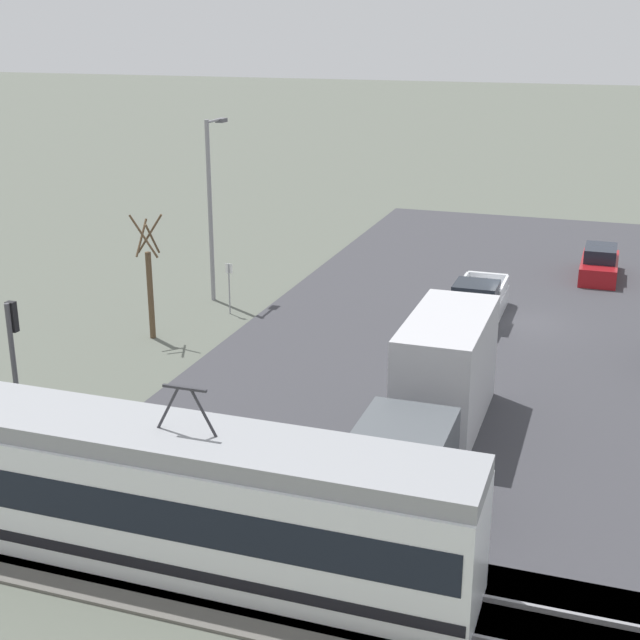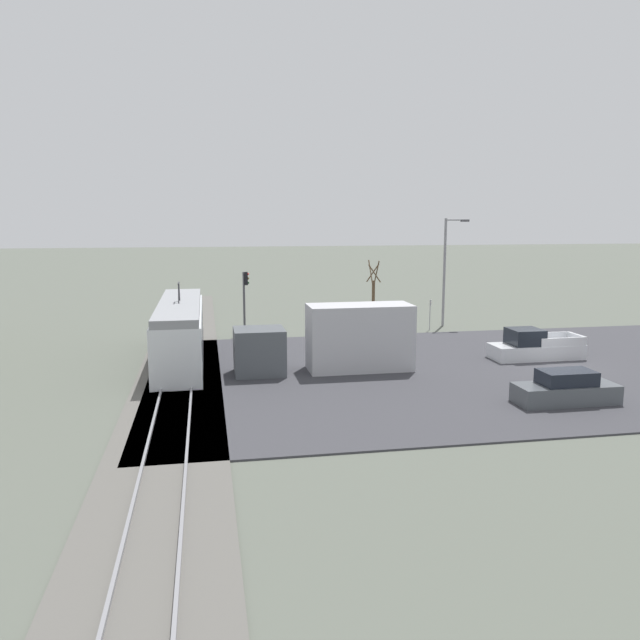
{
  "view_description": "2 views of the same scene",
  "coord_description": "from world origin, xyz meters",
  "px_view_note": "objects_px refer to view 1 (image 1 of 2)",
  "views": [
    {
      "loc": [
        -3.77,
        37.61,
        12.58
      ],
      "look_at": [
        5.47,
        10.53,
        2.94
      ],
      "focal_mm": 50.0,
      "sensor_mm": 36.0,
      "label": 1
    },
    {
      "loc": [
        -31.86,
        19.37,
        8.35
      ],
      "look_at": [
        0.62,
        13.39,
        2.98
      ],
      "focal_mm": 35.0,
      "sensor_mm": 36.0,
      "label": 2
    }
  ],
  "objects_px": {
    "no_parking_sign": "(229,283)",
    "light_rail_tram": "(190,500)",
    "box_truck": "(438,390)",
    "traffic_light_pole": "(14,352)",
    "street_lamp_near_crossing": "(212,198)",
    "pickup_truck": "(477,304)",
    "street_tree": "(150,283)",
    "sedan_car_0": "(599,265)"
  },
  "relations": [
    {
      "from": "box_truck",
      "to": "traffic_light_pole",
      "type": "height_order",
      "value": "traffic_light_pole"
    },
    {
      "from": "no_parking_sign",
      "to": "light_rail_tram",
      "type": "bearing_deg",
      "value": 111.72
    },
    {
      "from": "box_truck",
      "to": "street_lamp_near_crossing",
      "type": "relative_size",
      "value": 1.16
    },
    {
      "from": "street_lamp_near_crossing",
      "to": "box_truck",
      "type": "bearing_deg",
      "value": 138.46
    },
    {
      "from": "box_truck",
      "to": "sedan_car_0",
      "type": "bearing_deg",
      "value": -100.92
    },
    {
      "from": "light_rail_tram",
      "to": "pickup_truck",
      "type": "distance_m",
      "value": 21.1
    },
    {
      "from": "pickup_truck",
      "to": "street_lamp_near_crossing",
      "type": "distance_m",
      "value": 13.0
    },
    {
      "from": "pickup_truck",
      "to": "no_parking_sign",
      "type": "relative_size",
      "value": 2.34
    },
    {
      "from": "box_truck",
      "to": "traffic_light_pole",
      "type": "relative_size",
      "value": 2.14
    },
    {
      "from": "street_lamp_near_crossing",
      "to": "street_tree",
      "type": "bearing_deg",
      "value": 88.95
    },
    {
      "from": "light_rail_tram",
      "to": "sedan_car_0",
      "type": "relative_size",
      "value": 2.96
    },
    {
      "from": "box_truck",
      "to": "sedan_car_0",
      "type": "distance_m",
      "value": 21.51
    },
    {
      "from": "box_truck",
      "to": "street_lamp_near_crossing",
      "type": "height_order",
      "value": "street_lamp_near_crossing"
    },
    {
      "from": "light_rail_tram",
      "to": "sedan_car_0",
      "type": "distance_m",
      "value": 30.73
    },
    {
      "from": "light_rail_tram",
      "to": "sedan_car_0",
      "type": "height_order",
      "value": "light_rail_tram"
    },
    {
      "from": "box_truck",
      "to": "pickup_truck",
      "type": "height_order",
      "value": "box_truck"
    },
    {
      "from": "street_lamp_near_crossing",
      "to": "no_parking_sign",
      "type": "height_order",
      "value": "street_lamp_near_crossing"
    },
    {
      "from": "sedan_car_0",
      "to": "traffic_light_pole",
      "type": "distance_m",
      "value": 30.16
    },
    {
      "from": "pickup_truck",
      "to": "street_tree",
      "type": "bearing_deg",
      "value": 27.87
    },
    {
      "from": "light_rail_tram",
      "to": "box_truck",
      "type": "bearing_deg",
      "value": -116.32
    },
    {
      "from": "sedan_car_0",
      "to": "traffic_light_pole",
      "type": "relative_size",
      "value": 1.02
    },
    {
      "from": "light_rail_tram",
      "to": "no_parking_sign",
      "type": "xyz_separation_m",
      "value": [
        7.24,
        -18.18,
        -0.34
      ]
    },
    {
      "from": "no_parking_sign",
      "to": "traffic_light_pole",
      "type": "bearing_deg",
      "value": 86.48
    },
    {
      "from": "box_truck",
      "to": "traffic_light_pole",
      "type": "xyz_separation_m",
      "value": [
        12.29,
        4.15,
        1.24
      ]
    },
    {
      "from": "sedan_car_0",
      "to": "traffic_light_pole",
      "type": "height_order",
      "value": "traffic_light_pole"
    },
    {
      "from": "pickup_truck",
      "to": "street_tree",
      "type": "distance_m",
      "value": 14.16
    },
    {
      "from": "box_truck",
      "to": "sedan_car_0",
      "type": "xyz_separation_m",
      "value": [
        -4.07,
        -21.09,
        -1.01
      ]
    },
    {
      "from": "light_rail_tram",
      "to": "pickup_truck",
      "type": "relative_size",
      "value": 2.54
    },
    {
      "from": "traffic_light_pole",
      "to": "street_lamp_near_crossing",
      "type": "distance_m",
      "value": 15.84
    },
    {
      "from": "sedan_car_0",
      "to": "light_rail_tram",
      "type": "bearing_deg",
      "value": 74.39
    },
    {
      "from": "street_lamp_near_crossing",
      "to": "no_parking_sign",
      "type": "xyz_separation_m",
      "value": [
        -1.62,
        1.87,
        -3.41
      ]
    },
    {
      "from": "traffic_light_pole",
      "to": "no_parking_sign",
      "type": "xyz_separation_m",
      "value": [
        -0.85,
        -13.84,
        -1.58
      ]
    },
    {
      "from": "light_rail_tram",
      "to": "pickup_truck",
      "type": "bearing_deg",
      "value": -99.48
    },
    {
      "from": "light_rail_tram",
      "to": "street_lamp_near_crossing",
      "type": "relative_size",
      "value": 1.65
    },
    {
      "from": "street_lamp_near_crossing",
      "to": "sedan_car_0",
      "type": "bearing_deg",
      "value": -150.92
    },
    {
      "from": "box_truck",
      "to": "pickup_truck",
      "type": "relative_size",
      "value": 1.79
    },
    {
      "from": "street_tree",
      "to": "sedan_car_0",
      "type": "bearing_deg",
      "value": -138.26
    },
    {
      "from": "box_truck",
      "to": "sedan_car_0",
      "type": "relative_size",
      "value": 2.08
    },
    {
      "from": "sedan_car_0",
      "to": "street_lamp_near_crossing",
      "type": "bearing_deg",
      "value": 29.08
    },
    {
      "from": "pickup_truck",
      "to": "street_tree",
      "type": "relative_size",
      "value": 1.04
    },
    {
      "from": "light_rail_tram",
      "to": "no_parking_sign",
      "type": "bearing_deg",
      "value": -68.28
    },
    {
      "from": "light_rail_tram",
      "to": "street_lamp_near_crossing",
      "type": "distance_m",
      "value": 22.14
    }
  ]
}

